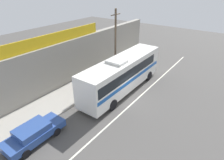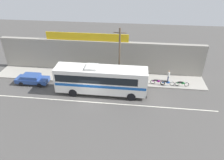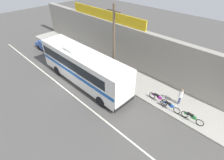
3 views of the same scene
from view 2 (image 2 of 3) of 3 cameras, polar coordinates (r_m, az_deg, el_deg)
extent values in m
plane|color=#4F4C49|center=(25.94, -5.92, -5.00)|extent=(70.00, 70.00, 0.00)
cube|color=#A8A399|center=(30.20, -3.88, 0.79)|extent=(30.00, 3.60, 0.14)
cube|color=gray|center=(31.03, -3.32, 6.49)|extent=(30.00, 0.70, 4.80)
cube|color=gold|center=(30.33, -6.99, 11.72)|extent=(12.01, 0.12, 1.10)
cube|color=silver|center=(25.31, -6.29, -6.03)|extent=(30.00, 0.14, 0.01)
cube|color=white|center=(25.77, -3.02, 0.15)|extent=(11.36, 2.52, 3.10)
cube|color=black|center=(25.57, -4.06, 1.27)|extent=(10.00, 2.54, 0.96)
cube|color=#1956B2|center=(25.92, -3.00, -0.42)|extent=(11.13, 2.53, 0.36)
cube|color=black|center=(25.29, 9.68, 0.26)|extent=(0.04, 2.27, 1.40)
cube|color=black|center=(26.23, 9.32, -3.18)|extent=(0.12, 2.52, 0.36)
cube|color=silver|center=(25.18, -5.68, 3.59)|extent=(1.40, 1.76, 0.24)
cylinder|color=black|center=(27.22, 5.52, -1.78)|extent=(1.04, 0.32, 1.04)
cylinder|color=black|center=(25.27, 5.32, -4.59)|extent=(1.04, 0.32, 1.04)
cylinder|color=black|center=(28.21, -9.39, -0.83)|extent=(1.04, 0.32, 1.04)
cylinder|color=black|center=(26.33, -10.70, -3.45)|extent=(1.04, 0.32, 1.04)
cube|color=#2D4C93|center=(30.45, -21.03, 0.08)|extent=(4.42, 1.72, 0.56)
cube|color=#2D4C93|center=(30.25, -21.38, 0.94)|extent=(2.30, 1.55, 0.48)
cube|color=black|center=(29.89, -19.92, 0.79)|extent=(0.21, 1.45, 0.34)
cylinder|color=black|center=(30.66, -18.16, 0.21)|extent=(0.62, 0.20, 0.62)
cylinder|color=black|center=(29.42, -19.36, -1.37)|extent=(0.62, 0.20, 0.62)
cylinder|color=black|center=(31.79, -22.37, 0.48)|extent=(0.62, 0.20, 0.62)
cylinder|color=black|center=(30.59, -23.70, -1.03)|extent=(0.62, 0.20, 0.62)
cylinder|color=brown|center=(26.67, 2.05, 6.15)|extent=(0.22, 0.22, 7.74)
cylinder|color=brown|center=(25.50, 2.18, 12.87)|extent=(1.60, 0.10, 0.10)
torus|color=black|center=(28.93, 13.76, -0.66)|extent=(0.62, 0.06, 0.62)
torus|color=black|center=(28.77, 11.14, -0.51)|extent=(0.62, 0.06, 0.62)
cylinder|color=silver|center=(28.77, 13.67, -0.14)|extent=(0.34, 0.04, 0.65)
cylinder|color=silver|center=(28.60, 13.55, 0.42)|extent=(0.03, 0.56, 0.03)
ellipsoid|color=#991E8C|center=(28.76, 12.62, -0.29)|extent=(0.56, 0.22, 0.34)
cube|color=black|center=(28.67, 12.05, -0.04)|extent=(0.52, 0.20, 0.10)
ellipsoid|color=#991E8C|center=(28.71, 11.29, -0.28)|extent=(0.36, 0.14, 0.16)
torus|color=black|center=(29.41, 19.87, -1.16)|extent=(0.62, 0.06, 0.62)
torus|color=black|center=(29.13, 17.51, -1.02)|extent=(0.62, 0.06, 0.62)
cylinder|color=silver|center=(29.24, 19.82, -0.65)|extent=(0.34, 0.04, 0.65)
cylinder|color=silver|center=(29.06, 19.73, -0.10)|extent=(0.03, 0.56, 0.03)
ellipsoid|color=#237F38|center=(29.19, 18.87, -0.80)|extent=(0.56, 0.22, 0.34)
cube|color=black|center=(29.07, 18.36, -0.56)|extent=(0.52, 0.20, 0.10)
ellipsoid|color=#237F38|center=(29.08, 17.67, -0.80)|extent=(0.36, 0.14, 0.16)
torus|color=black|center=(28.95, 16.23, -1.01)|extent=(0.62, 0.06, 0.62)
torus|color=black|center=(28.75, 13.77, -0.87)|extent=(0.62, 0.06, 0.62)
cylinder|color=silver|center=(28.79, 16.16, -0.49)|extent=(0.34, 0.04, 0.65)
cylinder|color=silver|center=(28.61, 16.05, 0.07)|extent=(0.03, 0.56, 0.03)
ellipsoid|color=#1E51B2|center=(28.77, 15.18, -0.64)|extent=(0.56, 0.22, 0.34)
cube|color=black|center=(28.66, 14.64, -0.40)|extent=(0.52, 0.20, 0.10)
ellipsoid|color=#1E51B2|center=(28.69, 13.92, -0.64)|extent=(0.36, 0.14, 0.16)
cylinder|color=navy|center=(29.98, 15.16, 0.50)|extent=(0.13, 0.13, 0.80)
cylinder|color=navy|center=(29.82, 15.20, 0.32)|extent=(0.13, 0.13, 0.80)
cylinder|color=white|center=(29.57, 15.36, 1.58)|extent=(0.30, 0.30, 0.60)
sphere|color=#A37556|center=(29.37, 15.47, 2.33)|extent=(0.22, 0.22, 0.22)
cylinder|color=white|center=(29.73, 15.32, 1.81)|extent=(0.08, 0.08, 0.55)
cylinder|color=white|center=(29.38, 15.41, 1.44)|extent=(0.08, 0.08, 0.55)
camera|label=1|loc=(23.16, -49.48, 8.62)|focal=30.89mm
camera|label=3|loc=(16.37, 38.14, 9.87)|focal=27.34mm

